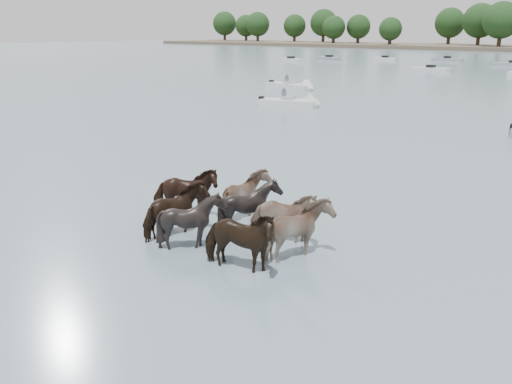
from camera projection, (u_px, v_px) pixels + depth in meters
The scene contains 6 objects.
ground at pixel (204, 269), 13.12m from camera, with size 400.00×400.00×0.00m, color slate.
shoreline at pixel (380, 45), 167.21m from camera, with size 160.00×30.00×1.00m, color #4C4233.
pony_herd at pixel (232, 215), 14.83m from camera, with size 6.32×4.64×1.69m.
motorboat_a at pixel (298, 103), 40.34m from camera, with size 4.82×3.11×1.92m.
motorboat_f at pixel (296, 87), 51.69m from camera, with size 5.68×2.32×1.92m.
treeline at pixel (388, 24), 167.37m from camera, with size 148.30×23.42×12.50m.
Camera 1 is at (8.49, -8.64, 5.50)m, focal length 38.78 mm.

